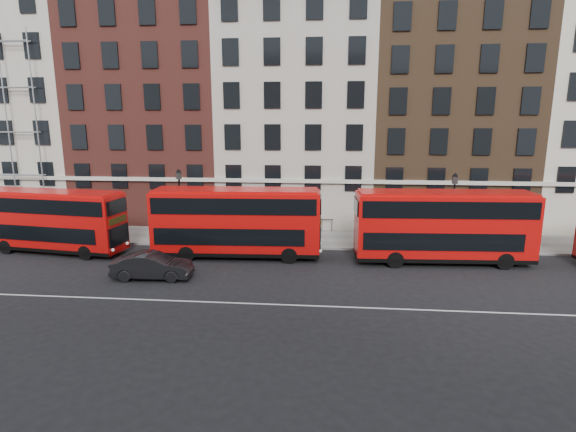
# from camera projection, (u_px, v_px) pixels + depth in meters

# --- Properties ---
(ground) EXTENTS (120.00, 120.00, 0.00)m
(ground) POSITION_uv_depth(u_px,v_px,m) (273.00, 289.00, 24.21)
(ground) COLOR black
(ground) RESTS_ON ground
(pavement) EXTENTS (80.00, 5.00, 0.15)m
(pavement) POSITION_uv_depth(u_px,v_px,m) (290.00, 238.00, 34.42)
(pavement) COLOR gray
(pavement) RESTS_ON ground
(kerb) EXTENTS (80.00, 0.30, 0.16)m
(kerb) POSITION_uv_depth(u_px,v_px,m) (287.00, 247.00, 31.98)
(kerb) COLOR gray
(kerb) RESTS_ON ground
(road_centre_line) EXTENTS (70.00, 0.12, 0.01)m
(road_centre_line) POSITION_uv_depth(u_px,v_px,m) (268.00, 304.00, 22.26)
(road_centre_line) COLOR white
(road_centre_line) RESTS_ON ground
(building_terrace) EXTENTS (64.00, 11.95, 22.00)m
(building_terrace) POSITION_uv_depth(u_px,v_px,m) (294.00, 105.00, 39.50)
(building_terrace) COLOR #B5AB9D
(building_terrace) RESTS_ON ground
(bus_a) EXTENTS (10.44, 3.79, 4.29)m
(bus_a) POSITION_uv_depth(u_px,v_px,m) (51.00, 220.00, 30.62)
(bus_a) COLOR red
(bus_a) RESTS_ON ground
(bus_b) EXTENTS (11.03, 3.08, 4.59)m
(bus_b) POSITION_uv_depth(u_px,v_px,m) (236.00, 221.00, 29.43)
(bus_b) COLOR red
(bus_b) RESTS_ON ground
(bus_c) EXTENTS (11.09, 3.16, 4.61)m
(bus_c) POSITION_uv_depth(u_px,v_px,m) (443.00, 225.00, 28.25)
(bus_c) COLOR red
(bus_c) RESTS_ON ground
(car_front) EXTENTS (4.62, 1.82, 1.50)m
(car_front) POSITION_uv_depth(u_px,v_px,m) (152.00, 266.00, 25.78)
(car_front) COLOR black
(car_front) RESTS_ON ground
(lamp_post_left) EXTENTS (0.44, 0.44, 5.33)m
(lamp_post_left) POSITION_uv_depth(u_px,v_px,m) (180.00, 201.00, 33.15)
(lamp_post_left) COLOR black
(lamp_post_left) RESTS_ON pavement
(lamp_post_right) EXTENTS (0.44, 0.44, 5.33)m
(lamp_post_right) POSITION_uv_depth(u_px,v_px,m) (453.00, 208.00, 30.70)
(lamp_post_right) COLOR black
(lamp_post_right) RESTS_ON pavement
(iron_railings) EXTENTS (6.60, 0.06, 1.00)m
(iron_railings) POSITION_uv_depth(u_px,v_px,m) (292.00, 224.00, 36.44)
(iron_railings) COLOR black
(iron_railings) RESTS_ON pavement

